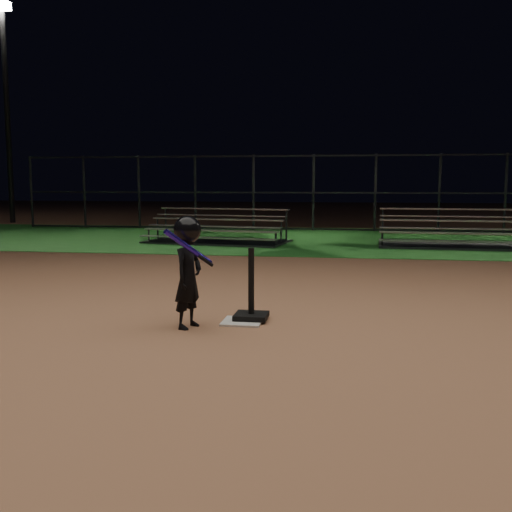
{
  "coord_description": "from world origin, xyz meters",
  "views": [
    {
      "loc": [
        1.2,
        -6.54,
        1.62
      ],
      "look_at": [
        0.0,
        1.0,
        0.65
      ],
      "focal_mm": 41.41,
      "sensor_mm": 36.0,
      "label": 1
    }
  ],
  "objects_px": {
    "batting_tee": "(251,305)",
    "bleacher_right": "(457,239)",
    "bleacher_left": "(217,236)",
    "home_plate": "(242,322)",
    "child_batter": "(188,269)",
    "light_pole_left": "(5,94)"
  },
  "relations": [
    {
      "from": "batting_tee",
      "to": "bleacher_right",
      "type": "relative_size",
      "value": 0.21
    },
    {
      "from": "bleacher_right",
      "to": "bleacher_left",
      "type": "bearing_deg",
      "value": -177.0
    },
    {
      "from": "home_plate",
      "to": "bleacher_left",
      "type": "height_order",
      "value": "bleacher_left"
    },
    {
      "from": "bleacher_right",
      "to": "batting_tee",
      "type": "bearing_deg",
      "value": -110.71
    },
    {
      "from": "batting_tee",
      "to": "bleacher_left",
      "type": "xyz_separation_m",
      "value": [
        -2.36,
        8.55,
        0.01
      ]
    },
    {
      "from": "batting_tee",
      "to": "home_plate",
      "type": "bearing_deg",
      "value": -125.12
    },
    {
      "from": "home_plate",
      "to": "bleacher_right",
      "type": "relative_size",
      "value": 0.12
    },
    {
      "from": "child_batter",
      "to": "bleacher_left",
      "type": "xyz_separation_m",
      "value": [
        -1.73,
        8.99,
        -0.48
      ]
    },
    {
      "from": "home_plate",
      "to": "bleacher_right",
      "type": "bearing_deg",
      "value": 66.02
    },
    {
      "from": "home_plate",
      "to": "bleacher_left",
      "type": "distance_m",
      "value": 8.97
    },
    {
      "from": "batting_tee",
      "to": "bleacher_right",
      "type": "height_order",
      "value": "bleacher_right"
    },
    {
      "from": "home_plate",
      "to": "light_pole_left",
      "type": "distance_m",
      "value": 19.79
    },
    {
      "from": "bleacher_left",
      "to": "bleacher_right",
      "type": "bearing_deg",
      "value": 8.75
    },
    {
      "from": "bleacher_left",
      "to": "light_pole_left",
      "type": "bearing_deg",
      "value": 156.03
    },
    {
      "from": "bleacher_right",
      "to": "light_pole_left",
      "type": "relative_size",
      "value": 0.47
    },
    {
      "from": "home_plate",
      "to": "bleacher_right",
      "type": "height_order",
      "value": "bleacher_right"
    },
    {
      "from": "home_plate",
      "to": "bleacher_left",
      "type": "xyz_separation_m",
      "value": [
        -2.28,
        8.67,
        0.17
      ]
    },
    {
      "from": "batting_tee",
      "to": "bleacher_right",
      "type": "xyz_separation_m",
      "value": [
        3.77,
        8.54,
        0.01
      ]
    },
    {
      "from": "batting_tee",
      "to": "bleacher_left",
      "type": "height_order",
      "value": "bleacher_left"
    },
    {
      "from": "bleacher_left",
      "to": "child_batter",
      "type": "bearing_deg",
      "value": -70.27
    },
    {
      "from": "home_plate",
      "to": "child_batter",
      "type": "bearing_deg",
      "value": -149.61
    },
    {
      "from": "child_batter",
      "to": "bleacher_left",
      "type": "height_order",
      "value": "child_batter"
    }
  ]
}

